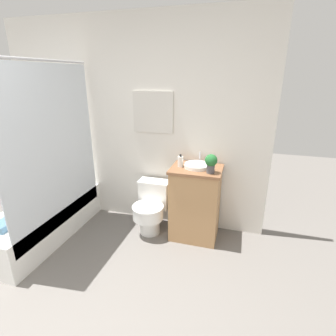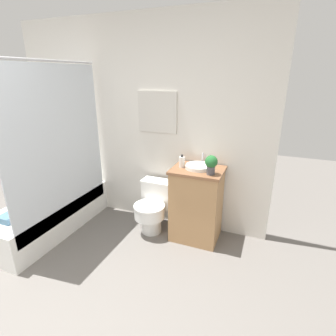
{
  "view_description": "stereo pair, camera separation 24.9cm",
  "coord_description": "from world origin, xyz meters",
  "px_view_note": "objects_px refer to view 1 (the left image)",
  "views": [
    {
      "loc": [
        1.34,
        -0.68,
        1.84
      ],
      "look_at": [
        0.6,
        1.81,
        0.91
      ],
      "focal_mm": 28.0,
      "sensor_mm": 36.0,
      "label": 1
    },
    {
      "loc": [
        1.57,
        -0.6,
        1.84
      ],
      "look_at": [
        0.6,
        1.81,
        0.91
      ],
      "focal_mm": 28.0,
      "sensor_mm": 36.0,
      "label": 2
    }
  ],
  "objects_px": {
    "toilet": "(151,207)",
    "potted_plant": "(211,162)",
    "soap_bottle": "(180,161)",
    "sink": "(197,166)"
  },
  "relations": [
    {
      "from": "sink",
      "to": "soap_bottle",
      "type": "distance_m",
      "value": 0.19
    },
    {
      "from": "sink",
      "to": "soap_bottle",
      "type": "xyz_separation_m",
      "value": [
        -0.18,
        -0.03,
        0.04
      ]
    },
    {
      "from": "sink",
      "to": "soap_bottle",
      "type": "relative_size",
      "value": 2.26
    },
    {
      "from": "soap_bottle",
      "to": "potted_plant",
      "type": "distance_m",
      "value": 0.37
    },
    {
      "from": "toilet",
      "to": "sink",
      "type": "distance_m",
      "value": 0.79
    },
    {
      "from": "toilet",
      "to": "potted_plant",
      "type": "relative_size",
      "value": 3.0
    },
    {
      "from": "toilet",
      "to": "soap_bottle",
      "type": "relative_size",
      "value": 4.24
    },
    {
      "from": "soap_bottle",
      "to": "potted_plant",
      "type": "xyz_separation_m",
      "value": [
        0.35,
        -0.1,
        0.06
      ]
    },
    {
      "from": "toilet",
      "to": "potted_plant",
      "type": "bearing_deg",
      "value": -6.41
    },
    {
      "from": "sink",
      "to": "potted_plant",
      "type": "distance_m",
      "value": 0.23
    }
  ]
}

